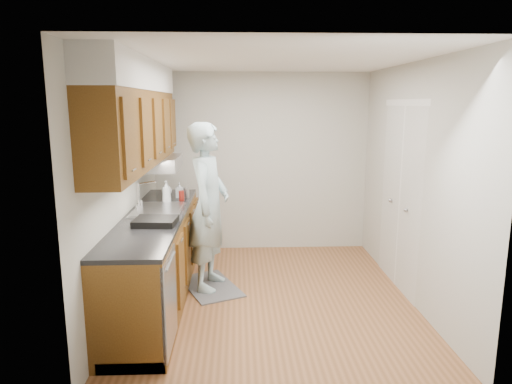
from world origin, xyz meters
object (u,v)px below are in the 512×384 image
soap_bottle_a (166,192)px  soap_bottle_c (167,188)px  soap_bottle_b (179,190)px  steel_can (186,193)px  dish_rack (156,221)px  soda_can (182,196)px  person (209,196)px

soap_bottle_a → soap_bottle_c: (-0.07, 0.47, -0.05)m
soap_bottle_b → steel_can: (0.09, -0.03, -0.03)m
soap_bottle_a → dish_rack: 0.96m
soap_bottle_b → soda_can: size_ratio=1.57×
soap_bottle_c → steel_can: 0.33m
soda_can → steel_can: 0.15m
soap_bottle_b → soda_can: bearing=-75.8°
soap_bottle_c → steel_can: size_ratio=1.32×
dish_rack → steel_can: bearing=86.6°
person → soap_bottle_b: size_ratio=11.27×
soap_bottle_a → person: bearing=-26.0°
soap_bottle_b → soap_bottle_c: bearing=137.6°
steel_can → person: bearing=-59.9°
soap_bottle_c → dish_rack: (0.11, -1.43, -0.05)m
person → soda_can: 0.51m
person → soap_bottle_c: 0.92m
soap_bottle_a → soap_bottle_b: 0.33m
soap_bottle_a → soda_can: size_ratio=2.23×
soap_bottle_b → soda_can: (0.05, -0.18, -0.03)m
person → steel_can: bearing=42.5°
soda_can → person: bearing=-47.2°
person → soda_can: person is taller
soap_bottle_a → soda_can: soap_bottle_a is taller
steel_can → dish_rack: size_ratio=0.32×
steel_can → dish_rack: (-0.16, -1.23, -0.03)m
person → soap_bottle_a: size_ratio=7.92×
soap_bottle_c → soda_can: size_ratio=1.40×
steel_can → dish_rack: steel_can is taller
soap_bottle_a → dish_rack: (0.04, -0.95, -0.10)m
person → soap_bottle_c: size_ratio=12.61×
soda_can → dish_rack: 1.09m
soap_bottle_a → steel_can: size_ratio=2.10×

